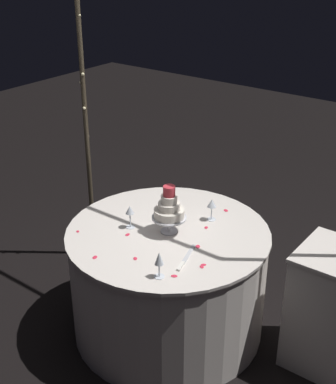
{
  "coord_description": "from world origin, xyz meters",
  "views": [
    {
      "loc": [
        1.77,
        -2.36,
        2.49
      ],
      "look_at": [
        0.0,
        0.0,
        1.04
      ],
      "focal_mm": 49.88,
      "sensor_mm": 36.0,
      "label": 1
    }
  ],
  "objects_px": {
    "wine_glass_0": "(130,211)",
    "decorative_arch": "(204,107)",
    "wine_glass_1": "(212,205)",
    "wine_glass_2": "(159,260)",
    "main_table": "(168,281)",
    "cake_knife": "(185,259)",
    "tiered_cake": "(169,210)",
    "side_table": "(332,310)"
  },
  "relations": [
    {
      "from": "wine_glass_0",
      "to": "decorative_arch",
      "type": "bearing_deg",
      "value": 64.5
    },
    {
      "from": "wine_glass_0",
      "to": "wine_glass_1",
      "type": "distance_m",
      "value": 0.54
    },
    {
      "from": "decorative_arch",
      "to": "wine_glass_1",
      "type": "distance_m",
      "value": 0.64
    },
    {
      "from": "wine_glass_0",
      "to": "wine_glass_2",
      "type": "bearing_deg",
      "value": -33.64
    },
    {
      "from": "main_table",
      "to": "wine_glass_1",
      "type": "relative_size",
      "value": 8.78
    },
    {
      "from": "decorative_arch",
      "to": "cake_knife",
      "type": "xyz_separation_m",
      "value": [
        0.28,
        -0.57,
        -0.73
      ]
    },
    {
      "from": "tiered_cake",
      "to": "wine_glass_0",
      "type": "bearing_deg",
      "value": -157.09
    },
    {
      "from": "main_table",
      "to": "wine_glass_0",
      "type": "distance_m",
      "value": 0.56
    },
    {
      "from": "wine_glass_2",
      "to": "wine_glass_0",
      "type": "bearing_deg",
      "value": 146.36
    },
    {
      "from": "wine_glass_0",
      "to": "wine_glass_1",
      "type": "xyz_separation_m",
      "value": [
        0.36,
        0.4,
        -0.0
      ]
    },
    {
      "from": "wine_glass_2",
      "to": "cake_knife",
      "type": "bearing_deg",
      "value": 86.04
    },
    {
      "from": "main_table",
      "to": "wine_glass_1",
      "type": "xyz_separation_m",
      "value": [
        0.14,
        0.3,
        0.49
      ]
    },
    {
      "from": "main_table",
      "to": "tiered_cake",
      "type": "xyz_separation_m",
      "value": [
        0.01,
        -0.0,
        0.54
      ]
    },
    {
      "from": "main_table",
      "to": "cake_knife",
      "type": "height_order",
      "value": "cake_knife"
    },
    {
      "from": "cake_knife",
      "to": "tiered_cake",
      "type": "bearing_deg",
      "value": 144.05
    },
    {
      "from": "decorative_arch",
      "to": "wine_glass_0",
      "type": "height_order",
      "value": "decorative_arch"
    },
    {
      "from": "tiered_cake",
      "to": "main_table",
      "type": "bearing_deg",
      "value": 152.4
    },
    {
      "from": "decorative_arch",
      "to": "tiered_cake",
      "type": "bearing_deg",
      "value": -88.85
    },
    {
      "from": "main_table",
      "to": "wine_glass_0",
      "type": "relative_size",
      "value": 8.47
    },
    {
      "from": "main_table",
      "to": "tiered_cake",
      "type": "relative_size",
      "value": 4.09
    },
    {
      "from": "wine_glass_1",
      "to": "wine_glass_2",
      "type": "height_order",
      "value": "wine_glass_2"
    },
    {
      "from": "wine_glass_1",
      "to": "cake_knife",
      "type": "height_order",
      "value": "wine_glass_1"
    },
    {
      "from": "cake_knife",
      "to": "decorative_arch",
      "type": "bearing_deg",
      "value": 115.74
    },
    {
      "from": "cake_knife",
      "to": "side_table",
      "type": "bearing_deg",
      "value": 36.75
    },
    {
      "from": "cake_knife",
      "to": "wine_glass_0",
      "type": "bearing_deg",
      "value": 169.28
    },
    {
      "from": "decorative_arch",
      "to": "cake_knife",
      "type": "distance_m",
      "value": 0.97
    },
    {
      "from": "wine_glass_0",
      "to": "side_table",
      "type": "bearing_deg",
      "value": 19.95
    },
    {
      "from": "main_table",
      "to": "side_table",
      "type": "bearing_deg",
      "value": 18.84
    },
    {
      "from": "side_table",
      "to": "wine_glass_1",
      "type": "bearing_deg",
      "value": -176.97
    },
    {
      "from": "side_table",
      "to": "wine_glass_2",
      "type": "distance_m",
      "value": 1.17
    },
    {
      "from": "wine_glass_1",
      "to": "wine_glass_2",
      "type": "xyz_separation_m",
      "value": [
        0.12,
        -0.72,
        -0.0
      ]
    },
    {
      "from": "decorative_arch",
      "to": "side_table",
      "type": "height_order",
      "value": "decorative_arch"
    },
    {
      "from": "side_table",
      "to": "cake_knife",
      "type": "bearing_deg",
      "value": -143.25
    },
    {
      "from": "wine_glass_0",
      "to": "wine_glass_1",
      "type": "bearing_deg",
      "value": 47.73
    },
    {
      "from": "main_table",
      "to": "side_table",
      "type": "relative_size",
      "value": 1.64
    },
    {
      "from": "wine_glass_0",
      "to": "cake_knife",
      "type": "relative_size",
      "value": 0.54
    },
    {
      "from": "wine_glass_2",
      "to": "main_table",
      "type": "bearing_deg",
      "value": 121.4
    },
    {
      "from": "wine_glass_1",
      "to": "wine_glass_0",
      "type": "bearing_deg",
      "value": -132.27
    },
    {
      "from": "main_table",
      "to": "wine_glass_2",
      "type": "distance_m",
      "value": 0.7
    },
    {
      "from": "decorative_arch",
      "to": "main_table",
      "type": "distance_m",
      "value": 1.17
    },
    {
      "from": "decorative_arch",
      "to": "tiered_cake",
      "type": "height_order",
      "value": "decorative_arch"
    },
    {
      "from": "wine_glass_1",
      "to": "main_table",
      "type": "bearing_deg",
      "value": -114.89
    }
  ]
}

